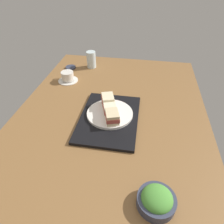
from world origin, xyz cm
name	(u,v)px	position (x,y,z in cm)	size (l,w,h in cm)	color
ground_plane	(111,115)	(0.00, 0.00, -1.50)	(140.00, 100.00, 3.00)	brown
serving_tray	(110,118)	(-5.52, -0.34, 0.78)	(40.23, 28.84, 1.56)	black
sandwich_plate	(110,113)	(-3.48, -0.04, 2.21)	(23.37, 23.37, 1.30)	white
sandwich_near	(112,117)	(-9.59, -2.20, 5.50)	(9.77, 8.48, 5.27)	beige
sandwich_middle	(110,109)	(-3.48, -0.04, 5.24)	(9.47, 8.44, 4.76)	#EFE5C1
sandwich_far	(108,100)	(2.64, 2.12, 5.82)	(9.67, 8.47, 5.92)	beige
salad_bowl	(157,200)	(-46.20, -23.16, 2.88)	(13.00, 13.00, 6.74)	#33384C
coffee_cup	(68,77)	(28.59, 33.75, 2.89)	(12.87, 12.87, 6.41)	silver
drinking_glass	(91,60)	(50.92, 23.30, 5.82)	(6.54, 6.54, 11.65)	silver
small_sauce_dish	(71,67)	(46.43, 37.97, 0.61)	(7.37, 7.37, 1.21)	#33384C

